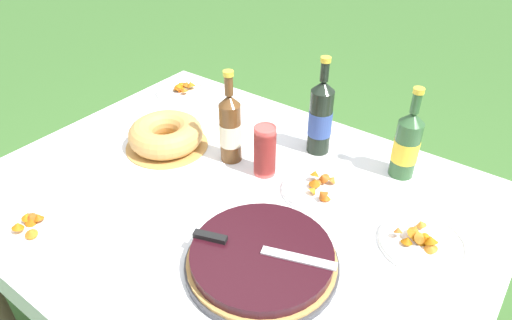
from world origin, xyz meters
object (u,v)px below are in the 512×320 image
(snack_plate_right, at_px, (181,89))
(snack_plate_far, at_px, (422,241))
(berry_tart, at_px, (262,259))
(cider_bottle_green, at_px, (407,144))
(serving_knife, at_px, (251,247))
(cider_bottle_amber, at_px, (230,128))
(juice_bottle_red, at_px, (320,117))
(bundt_cake, at_px, (166,135))
(cup_stack, at_px, (265,151))
(snack_plate_left, at_px, (316,188))
(snack_plate_near, at_px, (31,223))

(snack_plate_right, distance_m, snack_plate_far, 1.21)
(berry_tart, bearing_deg, cider_bottle_green, 77.29)
(berry_tart, relative_size, serving_knife, 1.10)
(snack_plate_right, xyz_separation_m, snack_plate_far, (1.17, -0.28, -0.00))
(cider_bottle_amber, distance_m, snack_plate_right, 0.58)
(cider_bottle_amber, xyz_separation_m, snack_plate_far, (0.67, -0.01, -0.11))
(juice_bottle_red, bearing_deg, cider_bottle_amber, -133.59)
(berry_tart, distance_m, cider_bottle_amber, 0.51)
(cider_bottle_green, xyz_separation_m, juice_bottle_red, (-0.29, -0.04, 0.02))
(bundt_cake, xyz_separation_m, juice_bottle_red, (0.45, 0.30, 0.09))
(serving_knife, distance_m, cider_bottle_amber, 0.49)
(snack_plate_right, bearing_deg, serving_knife, -35.85)
(cup_stack, relative_size, juice_bottle_red, 0.50)
(snack_plate_left, bearing_deg, bundt_cake, -170.61)
(cup_stack, xyz_separation_m, cider_bottle_green, (0.37, 0.26, 0.03))
(cup_stack, height_order, juice_bottle_red, juice_bottle_red)
(berry_tart, height_order, snack_plate_right, berry_tart)
(cider_bottle_green, distance_m, snack_plate_far, 0.34)
(snack_plate_left, xyz_separation_m, snack_plate_right, (-0.83, 0.25, 0.00))
(berry_tart, height_order, cider_bottle_amber, cider_bottle_amber)
(berry_tart, distance_m, cup_stack, 0.41)
(bundt_cake, bearing_deg, berry_tart, -23.02)
(serving_knife, height_order, juice_bottle_red, juice_bottle_red)
(snack_plate_far, bearing_deg, snack_plate_right, 166.69)
(berry_tart, relative_size, bundt_cake, 1.36)
(berry_tart, xyz_separation_m, juice_bottle_red, (-0.16, 0.56, 0.11))
(bundt_cake, bearing_deg, cider_bottle_amber, 17.97)
(bundt_cake, bearing_deg, snack_plate_right, 127.67)
(snack_plate_far, bearing_deg, juice_bottle_red, 152.83)
(berry_tart, relative_size, juice_bottle_red, 1.14)
(snack_plate_right, bearing_deg, snack_plate_left, -16.68)
(cup_stack, bearing_deg, snack_plate_far, -1.59)
(serving_knife, height_order, snack_plate_far, serving_knife)
(serving_knife, xyz_separation_m, cider_bottle_amber, (-0.34, 0.34, 0.06))
(snack_plate_far, bearing_deg, cider_bottle_green, 121.57)
(bundt_cake, xyz_separation_m, snack_plate_right, (-0.26, 0.34, -0.03))
(serving_knife, bearing_deg, cider_bottle_green, 56.09)
(berry_tart, relative_size, snack_plate_right, 1.91)
(cider_bottle_amber, distance_m, snack_plate_far, 0.68)
(snack_plate_near, bearing_deg, bundt_cake, 88.70)
(serving_knife, relative_size, juice_bottle_red, 1.04)
(bundt_cake, distance_m, cider_bottle_amber, 0.26)
(cider_bottle_amber, relative_size, snack_plate_left, 1.51)
(cider_bottle_green, relative_size, snack_plate_far, 1.32)
(juice_bottle_red, xyz_separation_m, snack_plate_near, (-0.46, -0.82, -0.12))
(cider_bottle_amber, bearing_deg, serving_knife, -45.06)
(cider_bottle_green, bearing_deg, snack_plate_far, -58.43)
(cider_bottle_amber, distance_m, snack_plate_left, 0.35)
(snack_plate_left, bearing_deg, cider_bottle_amber, -177.07)
(serving_knife, relative_size, snack_plate_near, 1.61)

